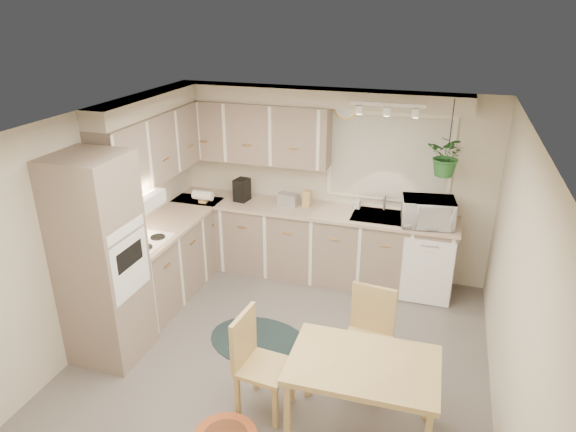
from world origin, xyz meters
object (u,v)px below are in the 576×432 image
(braided_rug, at_px, (259,341))
(microwave, at_px, (428,209))
(dining_table, at_px, (361,399))
(chair_back, at_px, (366,341))
(chair_left, at_px, (265,365))

(braided_rug, xyz_separation_m, microwave, (1.54, 1.48, 1.13))
(dining_table, relative_size, chair_back, 1.25)
(braided_rug, height_order, microwave, microwave)
(dining_table, xyz_separation_m, braided_rug, (-1.24, 0.93, -0.36))
(dining_table, bearing_deg, chair_back, 96.60)
(chair_back, relative_size, microwave, 1.60)
(chair_back, height_order, microwave, microwave)
(dining_table, relative_size, chair_left, 1.26)
(chair_left, bearing_deg, microwave, 159.58)
(dining_table, height_order, chair_back, chair_back)
(chair_back, relative_size, braided_rug, 0.84)
(chair_left, height_order, braided_rug, chair_left)
(dining_table, bearing_deg, microwave, 82.72)
(braided_rug, bearing_deg, microwave, 43.70)
(braided_rug, bearing_deg, chair_left, -66.13)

